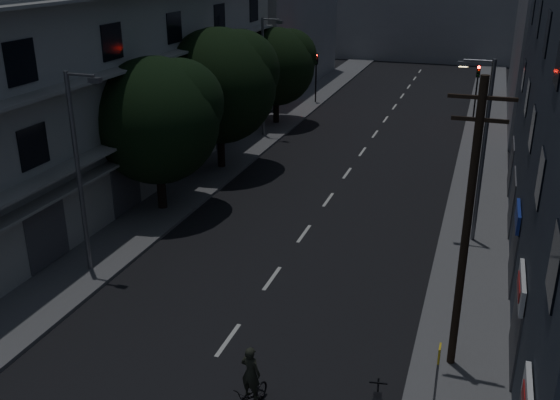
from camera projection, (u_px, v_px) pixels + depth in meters
The scene contains 18 objects.
ground at pixel (349, 171), 37.26m from camera, with size 160.00×160.00×0.00m, color black.
sidewalk_left at pixel (233, 157), 39.44m from camera, with size 3.00×90.00×0.15m, color #565659.
sidewalk_right at pixel (480, 183), 35.02m from camera, with size 3.00×90.00×0.15m, color #565659.
lane_markings at pixel (369, 142), 42.76m from camera, with size 0.15×60.50×0.01m.
building_left at pixel (96, 60), 32.04m from camera, with size 7.00×36.00×14.00m.
building_far_left at pixel (281, 0), 58.11m from camera, with size 6.00×20.00×16.00m, color slate.
building_far_end at pixel (433, 16), 75.07m from camera, with size 24.00×8.00×10.00m, color slate.
tree_near at pixel (158, 116), 29.80m from camera, with size 6.11×6.11×7.54m.
tree_mid at pixel (220, 82), 35.72m from camera, with size 6.63×6.63×8.15m.
tree_far at pixel (277, 64), 45.74m from camera, with size 5.67×5.67×7.01m.
traffic_signal_far_right at pixel (477, 81), 47.19m from camera, with size 0.28×0.37×4.10m.
traffic_signal_far_left at pixel (316, 68), 52.57m from camera, with size 0.28×0.37×4.10m.
street_lamp_left_near at pixel (80, 165), 23.74m from camera, with size 1.51×0.25×8.00m.
street_lamp_right at pixel (481, 144), 26.36m from camera, with size 1.51×0.25×8.00m.
street_lamp_left_far at pixel (265, 72), 42.35m from camera, with size 1.51×0.25×8.00m.
utility_pole at pixel (467, 225), 17.86m from camera, with size 1.80×0.24×9.00m.
bus_stop_sign at pixel (437, 371), 16.36m from camera, with size 0.06×0.35×2.52m.
cyclist at pixel (251, 389), 17.51m from camera, with size 0.92×1.74×2.10m.
Camera 1 is at (7.29, -9.76, 12.12)m, focal length 40.00 mm.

